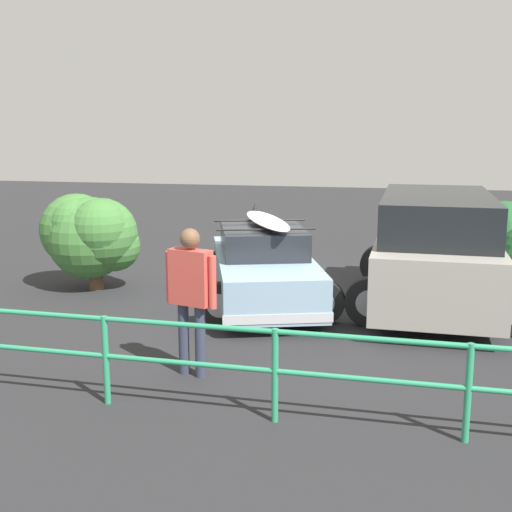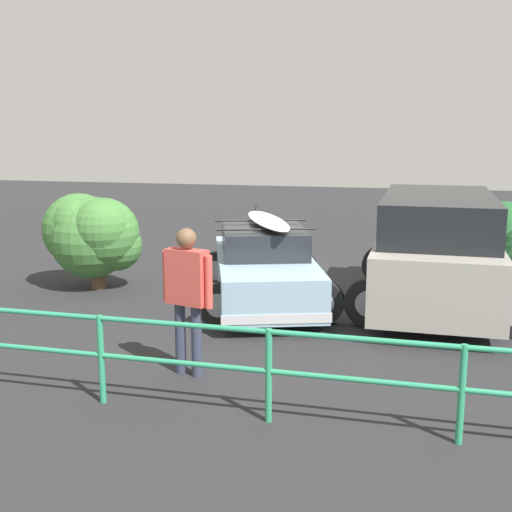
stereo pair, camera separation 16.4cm
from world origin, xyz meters
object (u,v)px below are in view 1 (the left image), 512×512
(bush_near_left, at_px, (90,234))
(person_bystander, at_px, (191,288))
(bush_near_right, at_px, (501,256))
(sedan_car, at_px, (263,267))
(suv_car, at_px, (435,249))

(bush_near_left, bearing_deg, person_bystander, 130.87)
(bush_near_right, bearing_deg, bush_near_left, 1.07)
(sedan_car, bearing_deg, person_bystander, 87.19)
(bush_near_left, xyz_separation_m, bush_near_right, (-7.21, -0.13, -0.13))
(suv_car, distance_m, bush_near_left, 6.18)
(person_bystander, relative_size, bush_near_left, 0.96)
(suv_car, bearing_deg, bush_near_right, 175.12)
(suv_car, bearing_deg, sedan_car, 8.67)
(sedan_car, xyz_separation_m, suv_car, (-2.85, -0.43, 0.35))
(sedan_car, relative_size, bush_near_right, 1.91)
(suv_car, xyz_separation_m, person_bystander, (3.02, 3.87, 0.11))
(sedan_car, distance_m, person_bystander, 3.47)
(suv_car, height_order, person_bystander, suv_car)
(sedan_car, height_order, bush_near_right, bush_near_right)
(sedan_car, bearing_deg, bush_near_right, -174.93)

